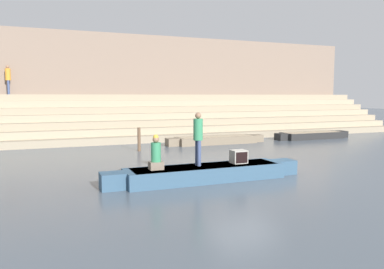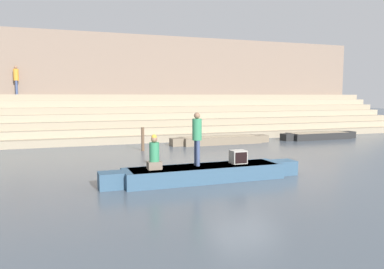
{
  "view_description": "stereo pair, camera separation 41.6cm",
  "coord_description": "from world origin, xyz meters",
  "px_view_note": "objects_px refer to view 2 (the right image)",
  "views": [
    {
      "loc": [
        -6.79,
        -11.88,
        2.74
      ],
      "look_at": [
        -1.97,
        0.21,
        1.39
      ],
      "focal_mm": 35.0,
      "sensor_mm": 36.0,
      "label": 1
    },
    {
      "loc": [
        -6.4,
        -12.03,
        2.74
      ],
      "look_at": [
        -1.97,
        0.21,
        1.39
      ],
      "focal_mm": 35.0,
      "sensor_mm": 36.0,
      "label": 2
    }
  ],
  "objects_px": {
    "person_standing": "(197,135)",
    "moored_boat_shore": "(221,140)",
    "rowboat_main": "(205,173)",
    "person_on_steps": "(16,78)",
    "person_rowing": "(154,155)",
    "tv_set": "(238,157)",
    "mooring_post": "(143,139)",
    "moored_boat_distant": "(319,136)"
  },
  "relations": [
    {
      "from": "person_standing",
      "to": "moored_boat_shore",
      "type": "height_order",
      "value": "person_standing"
    },
    {
      "from": "rowboat_main",
      "to": "person_on_steps",
      "type": "xyz_separation_m",
      "value": [
        -6.74,
        14.94,
        3.61
      ]
    },
    {
      "from": "person_rowing",
      "to": "moored_boat_shore",
      "type": "height_order",
      "value": "person_rowing"
    },
    {
      "from": "person_standing",
      "to": "tv_set",
      "type": "xyz_separation_m",
      "value": [
        1.44,
        -0.09,
        -0.78
      ]
    },
    {
      "from": "tv_set",
      "to": "rowboat_main",
      "type": "bearing_deg",
      "value": -172.36
    },
    {
      "from": "mooring_post",
      "to": "rowboat_main",
      "type": "bearing_deg",
      "value": -86.39
    },
    {
      "from": "rowboat_main",
      "to": "mooring_post",
      "type": "bearing_deg",
      "value": 91.11
    },
    {
      "from": "mooring_post",
      "to": "person_rowing",
      "type": "bearing_deg",
      "value": -99.62
    },
    {
      "from": "person_rowing",
      "to": "mooring_post",
      "type": "height_order",
      "value": "person_rowing"
    },
    {
      "from": "person_rowing",
      "to": "moored_boat_shore",
      "type": "xyz_separation_m",
      "value": [
        6.02,
        8.39,
        -0.71
      ]
    },
    {
      "from": "rowboat_main",
      "to": "moored_boat_shore",
      "type": "xyz_separation_m",
      "value": [
        4.35,
        8.39,
        -0.04
      ]
    },
    {
      "from": "person_on_steps",
      "to": "person_rowing",
      "type": "bearing_deg",
      "value": -103.29
    },
    {
      "from": "moored_boat_distant",
      "to": "person_on_steps",
      "type": "bearing_deg",
      "value": 158.07
    },
    {
      "from": "moored_boat_shore",
      "to": "mooring_post",
      "type": "height_order",
      "value": "mooring_post"
    },
    {
      "from": "tv_set",
      "to": "moored_boat_shore",
      "type": "distance_m",
      "value": 8.95
    },
    {
      "from": "person_standing",
      "to": "moored_boat_distant",
      "type": "relative_size",
      "value": 0.32
    },
    {
      "from": "person_rowing",
      "to": "tv_set",
      "type": "height_order",
      "value": "person_rowing"
    },
    {
      "from": "moored_boat_distant",
      "to": "person_on_steps",
      "type": "xyz_separation_m",
      "value": [
        -17.94,
        6.53,
        3.64
      ]
    },
    {
      "from": "moored_boat_distant",
      "to": "person_standing",
      "type": "bearing_deg",
      "value": -145.94
    },
    {
      "from": "tv_set",
      "to": "person_on_steps",
      "type": "relative_size",
      "value": 0.28
    },
    {
      "from": "person_rowing",
      "to": "person_on_steps",
      "type": "bearing_deg",
      "value": 94.65
    },
    {
      "from": "person_standing",
      "to": "moored_boat_shore",
      "type": "distance_m",
      "value": 9.54
    },
    {
      "from": "moored_boat_shore",
      "to": "moored_boat_distant",
      "type": "height_order",
      "value": "same"
    },
    {
      "from": "tv_set",
      "to": "moored_boat_distant",
      "type": "distance_m",
      "value": 13.03
    },
    {
      "from": "moored_boat_distant",
      "to": "person_on_steps",
      "type": "distance_m",
      "value": 19.43
    },
    {
      "from": "person_rowing",
      "to": "tv_set",
      "type": "bearing_deg",
      "value": -13.74
    },
    {
      "from": "rowboat_main",
      "to": "person_standing",
      "type": "bearing_deg",
      "value": 148.55
    },
    {
      "from": "mooring_post",
      "to": "moored_boat_distant",
      "type": "bearing_deg",
      "value": 6.17
    },
    {
      "from": "person_standing",
      "to": "moored_boat_distant",
      "type": "xyz_separation_m",
      "value": [
        11.41,
        8.29,
        -1.27
      ]
    },
    {
      "from": "tv_set",
      "to": "moored_boat_shore",
      "type": "height_order",
      "value": "tv_set"
    },
    {
      "from": "moored_boat_shore",
      "to": "person_on_steps",
      "type": "height_order",
      "value": "person_on_steps"
    },
    {
      "from": "rowboat_main",
      "to": "person_standing",
      "type": "xyz_separation_m",
      "value": [
        -0.22,
        0.12,
        1.23
      ]
    },
    {
      "from": "person_rowing",
      "to": "rowboat_main",
      "type": "bearing_deg",
      "value": -14.38
    },
    {
      "from": "moored_boat_shore",
      "to": "mooring_post",
      "type": "distance_m",
      "value": 4.98
    },
    {
      "from": "person_standing",
      "to": "moored_boat_distant",
      "type": "height_order",
      "value": "person_standing"
    },
    {
      "from": "person_rowing",
      "to": "person_on_steps",
      "type": "distance_m",
      "value": 16.04
    },
    {
      "from": "moored_boat_shore",
      "to": "mooring_post",
      "type": "bearing_deg",
      "value": -166.42
    },
    {
      "from": "rowboat_main",
      "to": "person_on_steps",
      "type": "relative_size",
      "value": 3.75
    },
    {
      "from": "person_standing",
      "to": "person_rowing",
      "type": "height_order",
      "value": "person_standing"
    },
    {
      "from": "person_standing",
      "to": "tv_set",
      "type": "height_order",
      "value": "person_standing"
    },
    {
      "from": "rowboat_main",
      "to": "tv_set",
      "type": "bearing_deg",
      "value": -1.23
    },
    {
      "from": "person_standing",
      "to": "person_on_steps",
      "type": "bearing_deg",
      "value": 112.42
    }
  ]
}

